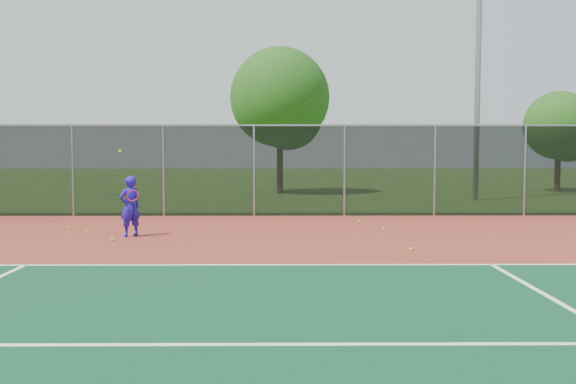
{
  "coord_description": "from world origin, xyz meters",
  "views": [
    {
      "loc": [
        -2.03,
        -9.23,
        2.29
      ],
      "look_at": [
        -1.93,
        5.0,
        1.3
      ],
      "focal_mm": 40.0,
      "sensor_mm": 36.0,
      "label": 1
    }
  ],
  "objects": [
    {
      "name": "practice_ball_0",
      "position": [
        -6.2,
        6.31,
        0.06
      ],
      "size": [
        0.07,
        0.07,
        0.07
      ],
      "primitive_type": "sphere",
      "color": "#CFF11C",
      "rests_on": "court_apron"
    },
    {
      "name": "practice_ball_2",
      "position": [
        0.28,
        10.06,
        0.06
      ],
      "size": [
        0.07,
        0.07,
        0.07
      ],
      "primitive_type": "sphere",
      "color": "#CFF11C",
      "rests_on": "court_apron"
    },
    {
      "name": "fence_back",
      "position": [
        0.0,
        12.0,
        1.56
      ],
      "size": [
        30.0,
        0.06,
        3.03
      ],
      "color": "black",
      "rests_on": "court_apron"
    },
    {
      "name": "tree_back_mid",
      "position": [
        12.27,
        23.74,
        3.25
      ],
      "size": [
        3.53,
        3.53,
        5.18
      ],
      "color": "#392414",
      "rests_on": "ground"
    },
    {
      "name": "practice_ball_4",
      "position": [
        0.79,
        4.76,
        0.06
      ],
      "size": [
        0.07,
        0.07,
        0.07
      ],
      "primitive_type": "sphere",
      "color": "#CFF11C",
      "rests_on": "court_apron"
    },
    {
      "name": "tennis_player",
      "position": [
        -5.94,
        7.04,
        0.8
      ],
      "size": [
        0.67,
        0.74,
        2.21
      ],
      "color": "#2213B9",
      "rests_on": "court_apron"
    },
    {
      "name": "practice_ball_3",
      "position": [
        -7.3,
        7.9,
        0.06
      ],
      "size": [
        0.07,
        0.07,
        0.07
      ],
      "primitive_type": "sphere",
      "color": "#CFF11C",
      "rests_on": "court_apron"
    },
    {
      "name": "practice_ball_1",
      "position": [
        0.73,
        8.27,
        0.06
      ],
      "size": [
        0.07,
        0.07,
        0.07
      ],
      "primitive_type": "sphere",
      "color": "#CFF11C",
      "rests_on": "court_apron"
    },
    {
      "name": "ground",
      "position": [
        0.0,
        0.0,
        0.0
      ],
      "size": [
        120.0,
        120.0,
        0.0
      ],
      "primitive_type": "plane",
      "color": "#345E1B",
      "rests_on": "ground"
    },
    {
      "name": "tree_back_left",
      "position": [
        -2.1,
        22.45,
        4.53
      ],
      "size": [
        4.91,
        4.91,
        7.22
      ],
      "color": "#392414",
      "rests_on": "ground"
    },
    {
      "name": "practice_ball_6",
      "position": [
        -8.02,
        8.6,
        0.06
      ],
      "size": [
        0.07,
        0.07,
        0.07
      ],
      "primitive_type": "sphere",
      "color": "#CFF11C",
      "rests_on": "court_apron"
    },
    {
      "name": "floodlight_n",
      "position": [
        6.3,
        18.38,
        6.48
      ],
      "size": [
        0.9,
        0.4,
        11.43
      ],
      "color": "gray",
      "rests_on": "ground"
    },
    {
      "name": "court_apron",
      "position": [
        0.0,
        2.0,
        0.01
      ],
      "size": [
        30.0,
        20.0,
        0.02
      ],
      "primitive_type": "cube",
      "color": "maroon",
      "rests_on": "ground"
    }
  ]
}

